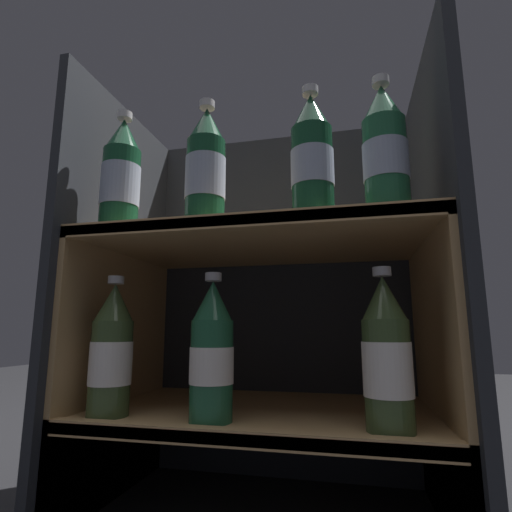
{
  "coord_description": "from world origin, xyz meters",
  "views": [
    {
      "loc": [
        0.17,
        -0.6,
        0.34
      ],
      "look_at": [
        0.0,
        0.14,
        0.48
      ],
      "focal_mm": 28.0,
      "sensor_mm": 36.0,
      "label": 1
    }
  ],
  "objects_px": {
    "bottle_upper_front_0": "(121,178)",
    "bottle_lower_front_1": "(212,353)",
    "bottle_lower_front_2": "(387,357)",
    "bottle_upper_front_2": "(312,159)",
    "bottle_upper_front_3": "(385,152)",
    "bottle_upper_front_1": "(206,170)",
    "bottle_lower_front_0": "(111,352)"
  },
  "relations": [
    {
      "from": "bottle_lower_front_0",
      "to": "bottle_upper_front_0",
      "type": "bearing_deg",
      "value": -180.0
    },
    {
      "from": "bottle_lower_front_0",
      "to": "bottle_lower_front_1",
      "type": "relative_size",
      "value": 1.0
    },
    {
      "from": "bottle_upper_front_1",
      "to": "bottle_lower_front_2",
      "type": "height_order",
      "value": "bottle_upper_front_1"
    },
    {
      "from": "bottle_upper_front_1",
      "to": "bottle_upper_front_3",
      "type": "bearing_deg",
      "value": 0.0
    },
    {
      "from": "bottle_upper_front_3",
      "to": "bottle_lower_front_1",
      "type": "height_order",
      "value": "bottle_upper_front_3"
    },
    {
      "from": "bottle_upper_front_0",
      "to": "bottle_lower_front_1",
      "type": "distance_m",
      "value": 0.38
    },
    {
      "from": "bottle_upper_front_1",
      "to": "bottle_upper_front_0",
      "type": "bearing_deg",
      "value": 180.0
    },
    {
      "from": "bottle_upper_front_2",
      "to": "bottle_lower_front_1",
      "type": "relative_size",
      "value": 1.0
    },
    {
      "from": "bottle_upper_front_0",
      "to": "bottle_upper_front_1",
      "type": "distance_m",
      "value": 0.18
    },
    {
      "from": "bottle_upper_front_2",
      "to": "bottle_lower_front_2",
      "type": "bearing_deg",
      "value": 0.0
    },
    {
      "from": "bottle_upper_front_3",
      "to": "bottle_lower_front_2",
      "type": "height_order",
      "value": "bottle_upper_front_3"
    },
    {
      "from": "bottle_upper_front_0",
      "to": "bottle_upper_front_1",
      "type": "xyz_separation_m",
      "value": [
        0.18,
        0.0,
        0.0
      ]
    },
    {
      "from": "bottle_upper_front_1",
      "to": "bottle_upper_front_2",
      "type": "bearing_deg",
      "value": 0.0
    },
    {
      "from": "bottle_upper_front_2",
      "to": "bottle_upper_front_1",
      "type": "bearing_deg",
      "value": 180.0
    },
    {
      "from": "bottle_lower_front_1",
      "to": "bottle_lower_front_2",
      "type": "xyz_separation_m",
      "value": [
        0.28,
        0.0,
        -0.0
      ]
    },
    {
      "from": "bottle_upper_front_0",
      "to": "bottle_lower_front_2",
      "type": "relative_size",
      "value": 1.0
    },
    {
      "from": "bottle_upper_front_2",
      "to": "bottle_lower_front_2",
      "type": "distance_m",
      "value": 0.35
    },
    {
      "from": "bottle_upper_front_0",
      "to": "bottle_lower_front_1",
      "type": "xyz_separation_m",
      "value": [
        0.19,
        0.0,
        -0.33
      ]
    },
    {
      "from": "bottle_upper_front_2",
      "to": "bottle_lower_front_2",
      "type": "xyz_separation_m",
      "value": [
        0.11,
        0.0,
        -0.33
      ]
    },
    {
      "from": "bottle_upper_front_0",
      "to": "bottle_lower_front_0",
      "type": "xyz_separation_m",
      "value": [
        0.0,
        0.0,
        -0.33
      ]
    },
    {
      "from": "bottle_upper_front_1",
      "to": "bottle_lower_front_1",
      "type": "xyz_separation_m",
      "value": [
        0.02,
        0.0,
        -0.33
      ]
    },
    {
      "from": "bottle_upper_front_3",
      "to": "bottle_lower_front_1",
      "type": "xyz_separation_m",
      "value": [
        -0.3,
        0.0,
        -0.33
      ]
    },
    {
      "from": "bottle_upper_front_0",
      "to": "bottle_lower_front_1",
      "type": "relative_size",
      "value": 1.0
    },
    {
      "from": "bottle_upper_front_3",
      "to": "bottle_lower_front_1",
      "type": "relative_size",
      "value": 1.0
    },
    {
      "from": "bottle_upper_front_1",
      "to": "bottle_lower_front_1",
      "type": "distance_m",
      "value": 0.33
    },
    {
      "from": "bottle_upper_front_2",
      "to": "bottle_lower_front_1",
      "type": "xyz_separation_m",
      "value": [
        -0.18,
        0.0,
        -0.33
      ]
    },
    {
      "from": "bottle_upper_front_3",
      "to": "bottle_lower_front_0",
      "type": "xyz_separation_m",
      "value": [
        -0.49,
        0.0,
        -0.33
      ]
    },
    {
      "from": "bottle_upper_front_2",
      "to": "bottle_lower_front_2",
      "type": "height_order",
      "value": "bottle_upper_front_2"
    },
    {
      "from": "bottle_upper_front_2",
      "to": "bottle_lower_front_0",
      "type": "xyz_separation_m",
      "value": [
        -0.37,
        0.0,
        -0.33
      ]
    },
    {
      "from": "bottle_lower_front_2",
      "to": "bottle_upper_front_2",
      "type": "bearing_deg",
      "value": 180.0
    },
    {
      "from": "bottle_lower_front_0",
      "to": "bottle_lower_front_1",
      "type": "height_order",
      "value": "same"
    },
    {
      "from": "bottle_upper_front_0",
      "to": "bottle_upper_front_3",
      "type": "height_order",
      "value": "same"
    }
  ]
}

